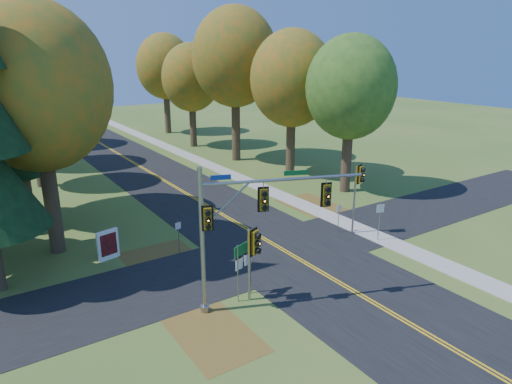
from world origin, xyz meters
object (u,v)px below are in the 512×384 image
traffic_mast (244,219)px  info_kiosk (108,245)px  east_signal_pole (358,182)px  route_sign_cluster (244,259)px

traffic_mast → info_kiosk: 9.99m
east_signal_pole → route_sign_cluster: (-10.18, -2.70, -1.47)m
east_signal_pole → route_sign_cluster: east_signal_pole is taller
route_sign_cluster → east_signal_pole: bearing=-5.2°
traffic_mast → route_sign_cluster: traffic_mast is taller
traffic_mast → east_signal_pole: (10.63, 3.47, -0.87)m
info_kiosk → route_sign_cluster: bearing=-74.8°
route_sign_cluster → traffic_mast: bearing=-140.3°
traffic_mast → route_sign_cluster: 2.50m
east_signal_pole → route_sign_cluster: bearing=178.0°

